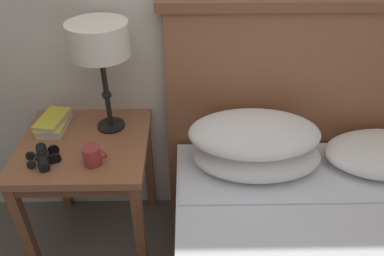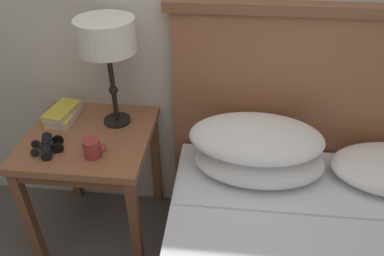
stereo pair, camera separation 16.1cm
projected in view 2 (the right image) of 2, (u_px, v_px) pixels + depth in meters
The scene contains 6 objects.
nightstand at pixel (91, 148), 1.81m from camera, with size 0.58×0.58×0.66m.
table_lamp at pixel (106, 39), 1.60m from camera, with size 0.26×0.26×0.51m.
book_on_nightstand at pixel (64, 115), 1.85m from camera, with size 0.12×0.21×0.04m.
book_stacked_on_top at pixel (61, 111), 1.83m from camera, with size 0.14×0.21×0.03m.
binoculars_pair at pixel (47, 146), 1.64m from camera, with size 0.16×0.16×0.05m.
coffee_mug at pixel (92, 148), 1.59m from camera, with size 0.10×0.08×0.08m.
Camera 2 is at (0.09, -0.79, 1.68)m, focal length 35.00 mm.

